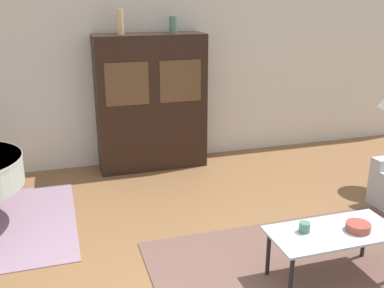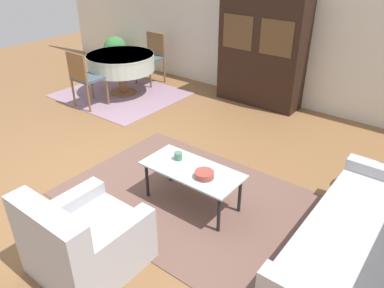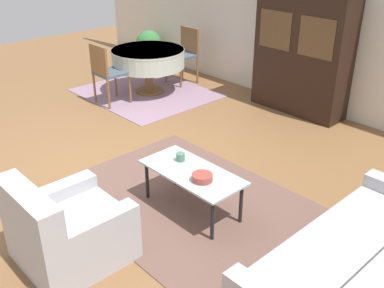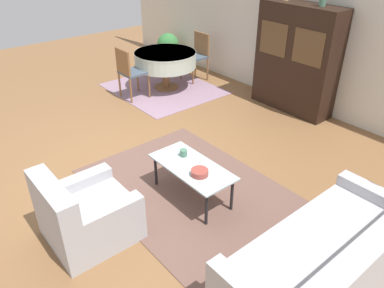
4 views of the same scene
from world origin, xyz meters
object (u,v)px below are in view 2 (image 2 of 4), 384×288
Objects in this scene: armchair at (83,242)px; dining_table at (121,63)px; display_cabinet at (262,52)px; potted_plant at (115,50)px; couch at (371,248)px; dining_chair_near at (84,76)px; dining_chair_far at (152,54)px; cup at (178,156)px; coffee_table at (192,173)px; bowl at (204,175)px.

dining_table is (-2.89, 3.15, 0.30)m from armchair.
potted_plant is (-3.48, -0.16, -0.49)m from display_cabinet.
dining_chair_near is at bearing 79.53° from couch.
armchair is 0.47× the size of display_cabinet.
dining_chair_far is (-0.00, 0.83, -0.03)m from dining_table.
couch reaches higher than cup.
dining_table is at bearing -152.17° from display_cabinet.
dining_table is at bearing 132.57° from armchair.
dining_chair_near reaches higher than armchair.
couch reaches higher than coffee_table.
coffee_table is at bearing 138.82° from dining_chair_far.
bowl is 0.28× the size of potted_plant.
couch is 1.91× the size of coffee_table.
potted_plant reaches higher than coffee_table.
cup is (0.62, -2.96, -0.41)m from display_cabinet.
potted_plant is (-4.54, 2.91, -0.07)m from bowl.
dining_table is 1.27× the size of dining_chair_far.
coffee_table is 4.08m from dining_chair_far.
coffee_table is 3.24m from dining_chair_near.
dining_chair_far reaches higher than cup.
display_cabinet is 2.56× the size of potted_plant.
coffee_table is 1.13× the size of dining_chair_far.
bowl is (-1.59, -0.19, 0.19)m from couch.
dining_chair_far reaches higher than armchair.
couch is 4.94m from dining_chair_near.
dining_chair_near is 1.36× the size of potted_plant.
coffee_table is at bearing 165.29° from bowl.
couch is at bearing -10.47° from dining_chair_near.
display_cabinet is at bearing 2.71° from potted_plant.
couch is at bearing 2.10° from cup.
cup is 0.45× the size of bowl.
bowl is (0.43, -0.11, -0.01)m from cup.
dining_chair_far is 4.82× the size of bowl.
coffee_table is 0.26m from cup.
coffee_table is 1.53× the size of potted_plant.
dining_table is 1.27× the size of dining_chair_near.
armchair reaches higher than coffee_table.
display_cabinet is at bearing 42.52° from couch.
dining_chair_near is (-2.21, -1.99, -0.34)m from display_cabinet.
coffee_table is 0.60× the size of display_cabinet.
dining_table reaches higher than cup.
dining_chair_near reaches higher than couch.
dining_chair_far is at bearing 90.00° from dining_chair_near.
bowl is at bearing -18.37° from dining_chair_near.
armchair reaches higher than potted_plant.
couch is 22.92× the size of cup.
display_cabinet reaches higher than dining_chair_near.
bowl is at bearing 73.21° from armchair.
potted_plant is at bearing -7.80° from dining_chair_far.
armchair is at bearing -80.99° from display_cabinet.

